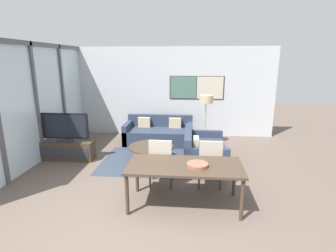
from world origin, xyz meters
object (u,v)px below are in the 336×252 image
object	(u,v)px
dining_chair_left	(161,161)
fruit_bowl	(197,165)
sofa_side	(201,152)
tv_console	(66,150)
sofa_main	(159,134)
coffee_table	(151,150)
television	(64,127)
dining_chair_centre	(210,162)
dining_table	(185,168)
floor_lamp	(206,103)

from	to	relation	value
dining_chair_left	fruit_bowl	xyz separation A→B (m)	(0.67, -0.68, 0.23)
sofa_side	dining_chair_left	distance (m)	1.57
tv_console	sofa_main	xyz separation A→B (m)	(2.12, 1.57, 0.03)
coffee_table	fruit_bowl	bearing A→B (deg)	-61.44
fruit_bowl	dining_chair_left	bearing A→B (deg)	134.65
dining_chair_left	fruit_bowl	distance (m)	0.98
tv_console	fruit_bowl	world-z (taller)	fruit_bowl
television	fruit_bowl	bearing A→B (deg)	-31.00
sofa_main	coffee_table	world-z (taller)	sofa_main
coffee_table	dining_chair_left	size ratio (longest dim) A/B	1.11
dining_chair_left	dining_chair_centre	world-z (taller)	same
fruit_bowl	television	bearing A→B (deg)	149.00
sofa_main	dining_chair_left	world-z (taller)	dining_chair_left
tv_console	dining_chair_left	xyz separation A→B (m)	(2.50, -1.23, 0.29)
coffee_table	dining_table	size ratio (longest dim) A/B	0.57
coffee_table	dining_chair_centre	size ratio (longest dim) A/B	1.11
dining_chair_left	dining_chair_centre	bearing A→B (deg)	2.49
sofa_side	coffee_table	world-z (taller)	sofa_side
dining_chair_centre	floor_lamp	distance (m)	2.69
sofa_side	sofa_main	bearing A→B (deg)	39.09
sofa_main	floor_lamp	world-z (taller)	floor_lamp
coffee_table	dining_table	world-z (taller)	dining_table
dining_table	fruit_bowl	size ratio (longest dim) A/B	5.47
dining_chair_left	dining_chair_centre	distance (m)	0.93
sofa_side	fruit_bowl	xyz separation A→B (m)	(-0.15, -1.99, 0.49)
tv_console	sofa_main	size ratio (longest dim) A/B	0.70
television	dining_chair_left	world-z (taller)	television
sofa_side	fruit_bowl	world-z (taller)	same
dining_table	floor_lamp	world-z (taller)	floor_lamp
dining_chair_centre	fruit_bowl	world-z (taller)	dining_chair_centre
tv_console	dining_chair_centre	world-z (taller)	dining_chair_centre
dining_chair_centre	fruit_bowl	bearing A→B (deg)	-109.54
sofa_main	tv_console	bearing A→B (deg)	-143.57
tv_console	sofa_side	size ratio (longest dim) A/B	0.88
dining_chair_centre	fruit_bowl	size ratio (longest dim) A/B	2.80
coffee_table	dining_chair_left	xyz separation A→B (m)	(0.38, -1.26, 0.23)
sofa_side	dining_chair_centre	xyz separation A→B (m)	(0.11, -1.27, 0.26)
dining_table	fruit_bowl	xyz separation A→B (m)	(0.21, -0.06, 0.10)
sofa_main	dining_table	distance (m)	3.54
coffee_table	television	bearing A→B (deg)	-179.17
television	sofa_main	world-z (taller)	television
tv_console	sofa_main	world-z (taller)	sofa_main
coffee_table	floor_lamp	xyz separation A→B (m)	(1.35, 1.37, 0.95)
dining_table	floor_lamp	distance (m)	3.34
television	dining_table	world-z (taller)	television
tv_console	sofa_side	world-z (taller)	sofa_side
dining_chair_centre	sofa_side	bearing A→B (deg)	94.91
television	dining_chair_left	bearing A→B (deg)	-26.12
tv_console	coffee_table	distance (m)	2.12
dining_table	dining_chair_centre	distance (m)	0.82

